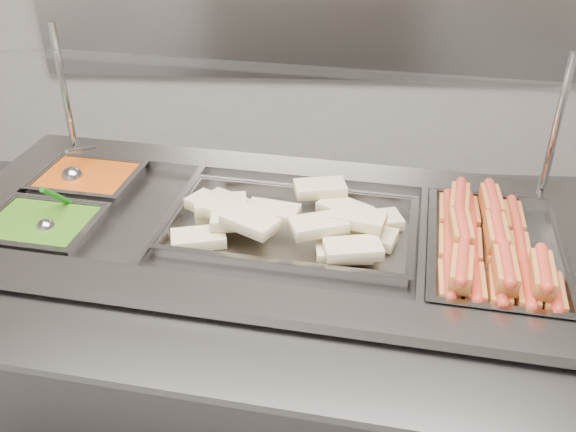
# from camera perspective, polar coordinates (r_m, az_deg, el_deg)

# --- Properties ---
(steam_counter) EXTENTS (1.92, 1.06, 0.87)m
(steam_counter) POSITION_cam_1_polar(r_m,az_deg,el_deg) (2.05, -1.35, -10.83)
(steam_counter) COLOR slate
(steam_counter) RESTS_ON ground
(tray_rail) EXTENTS (1.76, 0.60, 0.05)m
(tray_rail) POSITION_cam_1_polar(r_m,az_deg,el_deg) (1.44, -6.04, -12.35)
(tray_rail) COLOR gray
(tray_rail) RESTS_ON steam_counter
(sneeze_guard) EXTENTS (1.62, 0.51, 0.43)m
(sneeze_guard) POSITION_cam_1_polar(r_m,az_deg,el_deg) (1.82, -0.15, 12.56)
(sneeze_guard) COLOR #BBBABF
(sneeze_guard) RESTS_ON steam_counter
(pan_hotdogs) EXTENTS (0.40, 0.58, 0.10)m
(pan_hotdogs) POSITION_cam_1_polar(r_m,az_deg,el_deg) (1.79, 17.78, -3.58)
(pan_hotdogs) COLOR gray
(pan_hotdogs) RESTS_ON steam_counter
(pan_wraps) EXTENTS (0.71, 0.48, 0.07)m
(pan_wraps) POSITION_cam_1_polar(r_m,az_deg,el_deg) (1.79, 0.30, -1.33)
(pan_wraps) COLOR gray
(pan_wraps) RESTS_ON steam_counter
(pan_beans) EXTENTS (0.32, 0.27, 0.10)m
(pan_beans) POSITION_cam_1_polar(r_m,az_deg,el_deg) (2.13, -17.27, 2.48)
(pan_beans) COLOR gray
(pan_beans) RESTS_ON steam_counter
(pan_peas) EXTENTS (0.32, 0.27, 0.10)m
(pan_peas) POSITION_cam_1_polar(r_m,az_deg,el_deg) (1.93, -20.96, -1.55)
(pan_peas) COLOR gray
(pan_peas) RESTS_ON steam_counter
(hotdogs_in_buns) EXTENTS (0.31, 0.53, 0.11)m
(hotdogs_in_buns) POSITION_cam_1_polar(r_m,az_deg,el_deg) (1.75, 17.34, -2.55)
(hotdogs_in_buns) COLOR #AF6124
(hotdogs_in_buns) RESTS_ON pan_hotdogs
(tortilla_wraps) EXTENTS (0.64, 0.38, 0.10)m
(tortilla_wraps) POSITION_cam_1_polar(r_m,az_deg,el_deg) (1.76, 0.12, -0.28)
(tortilla_wraps) COLOR beige
(tortilla_wraps) RESTS_ON pan_wraps
(ladle) EXTENTS (0.07, 0.19, 0.13)m
(ladle) POSITION_cam_1_polar(r_m,az_deg,el_deg) (2.12, -18.56, 3.47)
(ladle) COLOR #A8A8AC
(ladle) RESTS_ON pan_beans
(serving_spoon) EXTENTS (0.06, 0.17, 0.14)m
(serving_spoon) POSITION_cam_1_polar(r_m,az_deg,el_deg) (1.88, -20.55, -0.51)
(serving_spoon) COLOR #A8A8AC
(serving_spoon) RESTS_ON pan_peas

